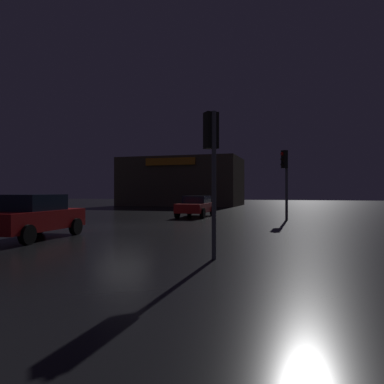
{
  "coord_description": "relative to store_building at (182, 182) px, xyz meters",
  "views": [
    {
      "loc": [
        8.19,
        -15.65,
        1.65
      ],
      "look_at": [
        1.59,
        6.32,
        1.65
      ],
      "focal_mm": 33.6,
      "sensor_mm": 36.0,
      "label": 1
    }
  ],
  "objects": [
    {
      "name": "store_building",
      "position": [
        0.0,
        0.0,
        0.0
      ],
      "size": [
        14.33,
        8.42,
        5.82
      ],
      "color": "brown",
      "rests_on": "ground"
    },
    {
      "name": "traffic_signal_opposite",
      "position": [
        13.21,
        -20.59,
        -0.06
      ],
      "size": [
        0.43,
        0.41,
        4.1
      ],
      "color": "#595B60",
      "rests_on": "ground"
    },
    {
      "name": "car_far",
      "position": [
        4.97,
        -31.71,
        -2.11
      ],
      "size": [
        2.06,
        4.24,
        1.57
      ],
      "color": "#A51414",
      "rests_on": "ground"
    },
    {
      "name": "ground_plane",
      "position": [
        5.84,
        -26.63,
        -2.91
      ],
      "size": [
        120.0,
        120.0,
        0.0
      ],
      "primitive_type": "plane",
      "color": "black"
    },
    {
      "name": "car_near",
      "position": [
        7.39,
        -19.29,
        -2.18
      ],
      "size": [
        1.94,
        4.2,
        1.4
      ],
      "color": "#A51414",
      "rests_on": "ground"
    },
    {
      "name": "traffic_signal_main",
      "position": [
        11.92,
        -33.58,
        -0.14
      ],
      "size": [
        0.41,
        0.43,
        3.64
      ],
      "color": "#595B60",
      "rests_on": "ground"
    }
  ]
}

